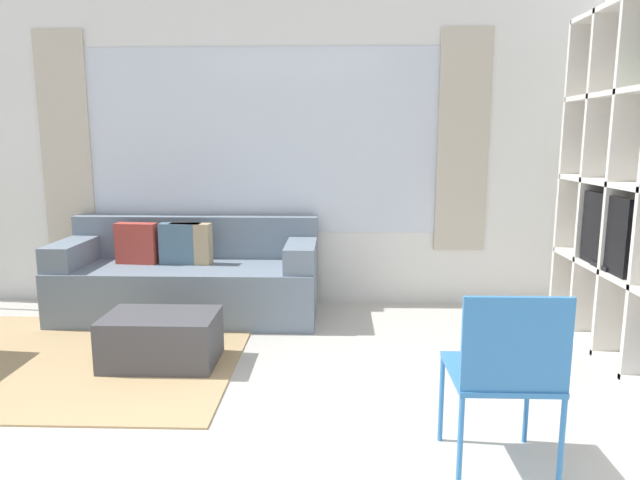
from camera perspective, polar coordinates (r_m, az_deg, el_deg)
wall_back at (r=5.13m, az=-5.72°, el=8.71°), size 6.92×0.11×2.70m
area_rug at (r=4.35m, az=-25.42°, el=-10.72°), size 2.56×1.80×0.01m
couch_main at (r=4.93m, az=-12.96°, el=-3.79°), size 2.13×0.83×0.81m
ottoman at (r=3.96m, az=-15.55°, el=-9.57°), size 0.73×0.48×0.34m
folding_chair at (r=2.62m, az=18.06°, el=-11.99°), size 0.44×0.46×0.86m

